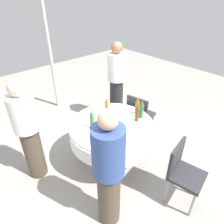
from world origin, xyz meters
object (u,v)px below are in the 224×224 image
wine_glass_north (103,110)px  chair_left (182,169)px  bottle_amber_right (137,106)px  plate_inner (122,114)px  person_right (28,131)px  person_front (117,83)px  bottle_brown_north (137,114)px  wine_glass_mid (95,105)px  plate_south (104,131)px  chair_rear (139,113)px  bottle_green_rear (141,109)px  dining_table (112,132)px  bottle_amber_east (107,106)px  person_east (109,171)px  bottle_green_mid (92,120)px  bottle_clear_front (115,114)px

wine_glass_north → chair_left: bearing=96.9°
bottle_amber_right → plate_inner: 0.28m
chair_left → person_right: bearing=-64.5°
plate_inner → person_right: (1.29, -0.48, 0.06)m
person_front → bottle_brown_north: bearing=-71.8°
wine_glass_mid → plate_south: (0.26, 0.54, -0.08)m
person_right → chair_rear: 1.87m
bottle_green_rear → wine_glass_mid: (0.38, -0.64, -0.05)m
plate_south → wine_glass_mid: bearing=-115.9°
dining_table → bottle_amber_east: bearing=-116.6°
dining_table → person_east: bearing=45.9°
wine_glass_mid → bottle_amber_right: bearing=128.7°
plate_south → person_right: (0.81, -0.63, 0.06)m
plate_inner → wine_glass_north: bearing=-35.6°
bottle_amber_east → wine_glass_mid: bearing=-69.1°
dining_table → bottle_green_mid: bottle_green_mid is taller
wine_glass_mid → wine_glass_north: size_ratio=0.89×
person_front → chair_rear: size_ratio=1.88×
bottle_brown_north → person_front: 1.16m
person_right → chair_left: (-1.22, 1.65, -0.29)m
person_front → bottle_green_mid: bearing=-101.5°
bottle_amber_east → person_east: person_east is taller
person_front → chair_left: bearing=-63.1°
bottle_green_rear → chair_left: bearing=75.3°
bottle_amber_east → plate_south: bottle_amber_east is taller
dining_table → plate_south: size_ratio=5.98×
bottle_amber_right → chair_rear: bottle_amber_right is taller
bottle_clear_front → bottle_brown_north: size_ratio=1.08×
wine_glass_mid → wine_glass_north: (0.02, 0.23, 0.01)m
chair_left → chair_rear: bearing=-126.3°
dining_table → bottle_clear_front: bottle_clear_front is taller
bottle_clear_front → bottle_green_rear: bearing=154.4°
bottle_green_mid → bottle_green_rear: size_ratio=0.95×
wine_glass_north → plate_south: (0.24, 0.31, -0.09)m
bottle_amber_right → plate_inner: (0.21, -0.13, -0.13)m
bottle_amber_right → chair_left: bottle_amber_right is taller
wine_glass_north → plate_south: wine_glass_north is taller
bottle_amber_right → wine_glass_north: 0.53m
wine_glass_mid → plate_inner: 0.45m
person_east → chair_rear: size_ratio=1.81×
bottle_clear_front → bottle_amber_east: bearing=-105.1°
wine_glass_mid → plate_south: size_ratio=0.61×
dining_table → person_right: person_right is taller
wine_glass_mid → chair_rear: (-0.72, 0.33, -0.31)m
bottle_amber_east → person_front: (-0.74, -0.56, -0.01)m
chair_rear → bottle_brown_north: bearing=-64.6°
bottle_green_rear → plate_south: bottle_green_rear is taller
chair_left → plate_south: bearing=-79.3°
person_east → person_front: 2.18m
bottle_amber_east → bottle_green_mid: size_ratio=0.92×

